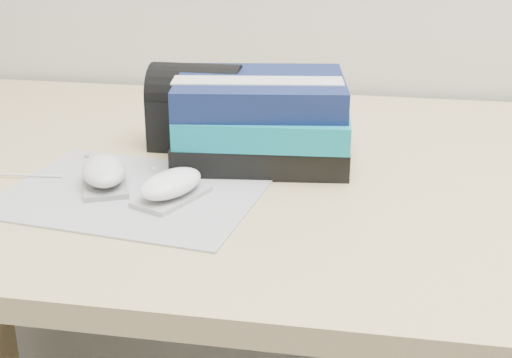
% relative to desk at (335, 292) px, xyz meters
% --- Properties ---
extents(desk, '(1.60, 0.80, 0.73)m').
position_rel_desk_xyz_m(desk, '(0.00, 0.00, 0.00)').
color(desk, tan).
rests_on(desk, ground).
extents(mousepad, '(0.34, 0.28, 0.00)m').
position_rel_desk_xyz_m(mousepad, '(-0.25, -0.20, 0.24)').
color(mousepad, gray).
rests_on(mousepad, desk).
extents(mouse_rear, '(0.09, 0.12, 0.04)m').
position_rel_desk_xyz_m(mouse_rear, '(-0.29, -0.19, 0.26)').
color(mouse_rear, gray).
rests_on(mouse_rear, mousepad).
extents(mouse_front, '(0.09, 0.11, 0.04)m').
position_rel_desk_xyz_m(mouse_front, '(-0.20, -0.21, 0.25)').
color(mouse_front, '#A6A6A8').
rests_on(mouse_front, mousepad).
extents(book_stack, '(0.26, 0.22, 0.12)m').
position_rel_desk_xyz_m(book_stack, '(-0.11, -0.04, 0.29)').
color(book_stack, black).
rests_on(book_stack, desk).
extents(pouch, '(0.14, 0.10, 0.13)m').
position_rel_desk_xyz_m(pouch, '(-0.22, 0.00, 0.30)').
color(pouch, black).
rests_on(pouch, desk).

